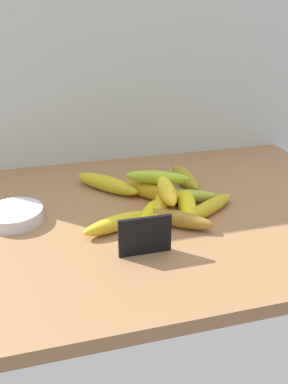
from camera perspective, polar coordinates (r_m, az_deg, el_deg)
counter_top at (r=103.47cm, az=1.77°, el=-3.39°), size 110.00×76.00×3.00cm
back_wall at (r=129.53cm, az=-3.21°, el=18.13°), size 130.00×2.00×70.00cm
chalkboard_sign at (r=84.82cm, az=0.12°, el=-6.20°), size 11.00×1.80×8.40cm
fruit_bowl at (r=102.33cm, az=-17.36°, el=-3.06°), size 13.52×13.52×3.08cm
banana_0 at (r=95.73cm, az=4.66°, el=-3.68°), size 15.64×13.15×3.84cm
banana_1 at (r=102.26cm, az=2.29°, el=-1.70°), size 10.57×18.92×3.51cm
banana_2 at (r=96.17cm, az=0.35°, el=-3.51°), size 12.81×17.23×3.63cm
banana_3 at (r=101.89cm, az=8.83°, el=-2.12°), size 17.73×12.61×3.49cm
banana_4 at (r=106.97cm, az=5.45°, el=-0.53°), size 18.23×8.76×3.47cm
banana_5 at (r=94.05cm, az=-3.82°, el=-4.29°), size 16.81×8.62×3.62cm
banana_6 at (r=107.70cm, az=1.56°, el=-0.01°), size 16.87×16.88×4.23cm
banana_7 at (r=101.23cm, az=5.93°, el=-1.88°), size 8.78×16.08×4.28cm
banana_8 at (r=112.94cm, az=-5.11°, el=1.15°), size 16.74×18.01×4.23cm
banana_9 at (r=116.80cm, az=5.64°, el=1.99°), size 5.02×17.12×4.30cm
banana_10 at (r=101.24cm, az=3.05°, el=0.33°), size 5.74×15.83×3.92cm
banana_11 at (r=106.78cm, az=1.82°, el=2.03°), size 16.66×9.82×3.49cm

